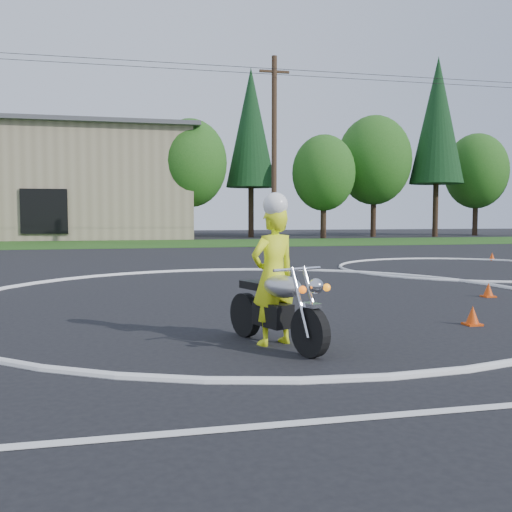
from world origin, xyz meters
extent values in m
plane|color=black|center=(0.00, 0.00, 0.00)|extent=(120.00, 120.00, 0.00)
cube|color=#1E4714|center=(0.00, 27.00, 0.01)|extent=(120.00, 10.00, 0.02)
torus|color=silver|center=(0.00, 3.00, 0.01)|extent=(12.12, 12.12, 0.12)
torus|color=silver|center=(8.00, 8.00, 0.01)|extent=(8.10, 8.10, 0.10)
cube|color=silver|center=(-3.00, -4.00, 0.01)|extent=(8.00, 0.12, 0.01)
cylinder|color=black|center=(-0.50, -1.94, 0.30)|extent=(0.33, 0.61, 0.61)
cylinder|color=black|center=(-1.01, -0.61, 0.30)|extent=(0.33, 0.61, 0.61)
cube|color=black|center=(-0.77, -1.23, 0.41)|extent=(0.47, 0.62, 0.30)
ellipsoid|color=#B4B3B9|center=(-0.70, -1.42, 0.79)|extent=(0.58, 0.74, 0.28)
cube|color=black|center=(-0.88, -0.95, 0.75)|extent=(0.47, 0.66, 0.10)
cylinder|color=silver|center=(-0.61, -1.90, 0.66)|extent=(0.17, 0.36, 0.82)
cylinder|color=silver|center=(-0.44, -1.83, 0.66)|extent=(0.17, 0.36, 0.82)
cube|color=silver|center=(-0.49, -1.96, 0.63)|extent=(0.21, 0.26, 0.05)
cylinder|color=white|center=(-0.59, -1.70, 1.04)|extent=(0.68, 0.29, 0.04)
sphere|color=silver|center=(-0.46, -2.03, 0.86)|extent=(0.18, 0.18, 0.18)
sphere|color=#FF610C|center=(-0.64, -2.08, 0.83)|extent=(0.09, 0.09, 0.09)
sphere|color=orange|center=(-0.30, -1.95, 0.83)|extent=(0.09, 0.09, 0.09)
cylinder|color=silver|center=(-0.77, -0.79, 0.30)|extent=(0.37, 0.79, 0.08)
imported|color=#ECFF1A|center=(-0.76, -1.18, 0.90)|extent=(0.77, 0.64, 1.80)
sphere|color=white|center=(-0.74, -1.22, 1.82)|extent=(0.32, 0.32, 0.32)
cone|color=#D9410B|center=(2.57, -0.58, 0.15)|extent=(0.22, 0.22, 0.30)
cube|color=#D9410B|center=(2.57, -0.58, 0.01)|extent=(0.24, 0.24, 0.03)
cone|color=#D9410B|center=(10.95, 10.82, 0.15)|extent=(0.22, 0.22, 0.30)
cube|color=#D9410B|center=(10.95, 10.82, 0.01)|extent=(0.24, 0.24, 0.03)
cone|color=#D9410B|center=(4.70, 2.08, 0.15)|extent=(0.22, 0.22, 0.30)
cube|color=#D9410B|center=(4.70, 2.08, 0.01)|extent=(0.24, 0.24, 0.03)
cube|color=black|center=(-8.00, 31.90, 2.00)|extent=(3.00, 0.16, 3.00)
cylinder|color=#382619|center=(2.00, 34.00, 1.62)|extent=(0.44, 0.44, 3.24)
ellipsoid|color=#1E5116|center=(2.00, 34.00, 5.58)|extent=(5.40, 5.40, 6.48)
cylinder|color=#382619|center=(7.00, 36.00, 1.98)|extent=(0.44, 0.44, 3.96)
cone|color=black|center=(7.00, 36.00, 8.63)|extent=(3.96, 3.96, 9.35)
cylinder|color=#382619|center=(12.00, 33.00, 1.44)|extent=(0.44, 0.44, 2.88)
ellipsoid|color=#1E5116|center=(12.00, 33.00, 4.96)|extent=(4.80, 4.80, 5.76)
cylinder|color=#382619|center=(17.00, 35.00, 1.80)|extent=(0.44, 0.44, 3.60)
ellipsoid|color=#1E5116|center=(17.00, 35.00, 6.20)|extent=(6.00, 6.00, 7.20)
cylinder|color=#382619|center=(22.00, 34.00, 2.16)|extent=(0.44, 0.44, 4.32)
cone|color=black|center=(22.00, 34.00, 9.42)|extent=(4.32, 4.32, 10.20)
cylinder|color=#382619|center=(27.00, 36.00, 1.62)|extent=(0.44, 0.44, 3.24)
ellipsoid|color=#1E5116|center=(27.00, 36.00, 5.58)|extent=(5.40, 5.40, 6.48)
cylinder|color=#382619|center=(-2.00, 35.00, 1.44)|extent=(0.44, 0.44, 2.88)
ellipsoid|color=#1E5116|center=(-2.00, 35.00, 4.96)|extent=(4.80, 4.80, 5.76)
cylinder|color=#473321|center=(5.00, 21.00, 5.00)|extent=(0.28, 0.28, 10.00)
cube|color=#473321|center=(5.00, 21.00, 9.20)|extent=(1.60, 0.12, 0.12)
cylinder|color=black|center=(-5.00, 20.45, 9.20)|extent=(20.00, 0.02, 0.02)
cylinder|color=black|center=(-5.00, 21.55, 9.20)|extent=(20.00, 0.02, 0.02)
cylinder|color=black|center=(15.00, 20.45, 9.20)|extent=(20.00, 0.02, 0.02)
cylinder|color=black|center=(15.00, 21.55, 9.20)|extent=(20.00, 0.02, 0.02)
camera|label=1|loc=(-2.60, -8.31, 1.68)|focal=40.00mm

